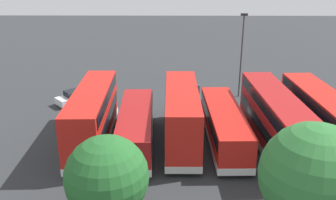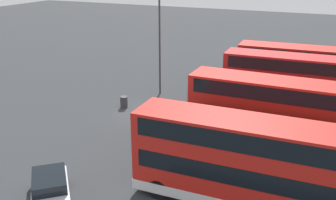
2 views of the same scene
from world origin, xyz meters
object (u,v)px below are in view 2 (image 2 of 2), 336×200
at_px(lamp_post_tall, 160,37).
at_px(bus_double_decker_near_end, 304,71).
at_px(bus_double_decker_second, 300,82).
at_px(bus_double_decker_sixth, 249,162).
at_px(bus_double_decker_fourth, 273,111).
at_px(waste_bin_yellow, 124,102).
at_px(bus_single_deck_third, 281,106).
at_px(bus_single_deck_fifth, 269,149).
at_px(car_hatchback_silver, 50,190).

bearing_deg(lamp_post_tall, bus_double_decker_near_end, 109.09).
distance_m(bus_double_decker_second, bus_double_decker_sixth, 14.29).
relative_size(bus_double_decker_fourth, bus_double_decker_sixth, 0.95).
bearing_deg(bus_double_decker_near_end, waste_bin_yellow, -56.63).
height_order(bus_double_decker_near_end, bus_double_decker_sixth, same).
relative_size(bus_single_deck_third, bus_double_decker_sixth, 0.98).
height_order(bus_double_decker_second, waste_bin_yellow, bus_double_decker_second).
bearing_deg(bus_double_decker_sixth, lamp_post_tall, -140.56).
bearing_deg(bus_double_decker_sixth, bus_double_decker_second, 177.33).
bearing_deg(waste_bin_yellow, bus_double_decker_near_end, 123.37).
height_order(bus_single_deck_third, bus_double_decker_sixth, bus_double_decker_sixth).
distance_m(bus_double_decker_near_end, bus_double_decker_sixth, 17.92).
height_order(bus_single_deck_fifth, car_hatchback_silver, bus_single_deck_fifth).
xyz_separation_m(bus_double_decker_near_end, bus_single_deck_fifth, (14.45, -0.27, -0.83)).
bearing_deg(car_hatchback_silver, bus_double_decker_second, 151.74).
height_order(bus_double_decker_near_end, bus_double_decker_second, same).
height_order(bus_single_deck_third, bus_single_deck_fifth, same).
xyz_separation_m(bus_double_decker_near_end, lamp_post_tall, (4.14, -11.96, 2.79)).
bearing_deg(bus_double_decker_second, bus_single_deck_fifth, -1.55).
bearing_deg(car_hatchback_silver, bus_double_decker_near_end, 155.95).
bearing_deg(waste_bin_yellow, lamp_post_tall, 165.55).
bearing_deg(bus_single_deck_fifth, bus_single_deck_third, -176.12).
xyz_separation_m(car_hatchback_silver, waste_bin_yellow, (-13.02, -3.45, -0.22)).
xyz_separation_m(bus_double_decker_fourth, car_hatchback_silver, (10.87, -8.91, -1.75)).
height_order(bus_double_decker_second, bus_double_decker_fourth, same).
relative_size(bus_double_decker_near_end, bus_double_decker_second, 0.96).
distance_m(bus_double_decker_near_end, car_hatchback_silver, 23.79).
bearing_deg(bus_double_decker_fourth, bus_double_decker_sixth, 0.94).
bearing_deg(bus_double_decker_sixth, bus_single_deck_fifth, 173.85).
xyz_separation_m(bus_single_deck_fifth, car_hatchback_silver, (7.21, -9.40, -0.92)).
distance_m(car_hatchback_silver, lamp_post_tall, 18.24).
xyz_separation_m(car_hatchback_silver, lamp_post_tall, (-17.52, -2.29, 4.54)).
height_order(bus_double_decker_near_end, waste_bin_yellow, bus_double_decker_near_end).
bearing_deg(bus_double_decker_second, car_hatchback_silver, -28.26).
height_order(bus_double_decker_near_end, car_hatchback_silver, bus_double_decker_near_end).
distance_m(bus_double_decker_near_end, waste_bin_yellow, 15.84).
relative_size(bus_double_decker_sixth, waste_bin_yellow, 12.04).
bearing_deg(bus_double_decker_second, lamp_post_tall, -87.57).
xyz_separation_m(bus_double_decker_near_end, bus_double_decker_second, (3.63, 0.03, 0.00)).
distance_m(bus_double_decker_sixth, lamp_post_tall, 18.04).
relative_size(bus_single_deck_third, waste_bin_yellow, 11.86).
relative_size(bus_double_decker_near_end, waste_bin_yellow, 12.20).
relative_size(bus_single_deck_fifth, car_hatchback_silver, 2.65).
bearing_deg(lamp_post_tall, bus_double_decker_second, 92.43).
relative_size(bus_single_deck_fifth, waste_bin_yellow, 11.51).
height_order(bus_double_decker_fourth, lamp_post_tall, lamp_post_tall).
relative_size(bus_double_decker_near_end, bus_single_deck_third, 1.03).
distance_m(bus_double_decker_near_end, bus_double_decker_fourth, 10.82).
relative_size(lamp_post_tall, waste_bin_yellow, 9.56).
distance_m(bus_double_decker_second, bus_double_decker_fourth, 7.21).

